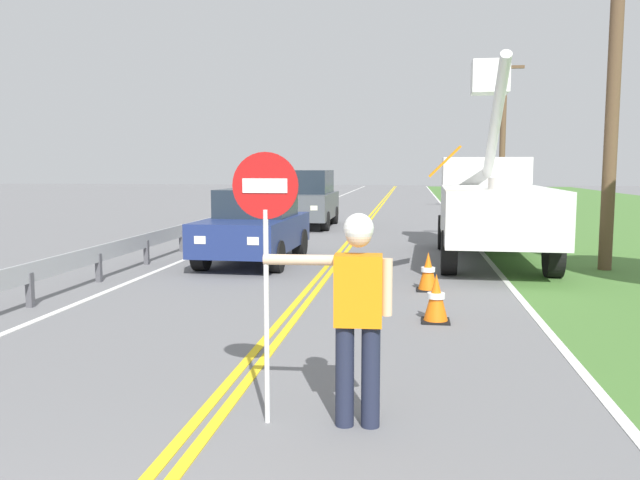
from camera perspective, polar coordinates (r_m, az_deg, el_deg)
name	(u,v)px	position (r m, az deg, el deg)	size (l,w,h in m)	color
centerline_yellow_left	(355,233)	(21.68, 3.09, 0.59)	(0.11, 110.00, 0.01)	yellow
centerline_yellow_right	(360,233)	(21.67, 3.57, 0.59)	(0.11, 110.00, 0.01)	yellow
edge_line_right	(467,235)	(21.68, 12.85, 0.44)	(0.12, 110.00, 0.01)	silver
edge_line_left	(253,232)	(22.25, -5.95, 0.72)	(0.12, 110.00, 0.01)	silver
flagger_worker	(357,306)	(5.46, 3.27, -5.82)	(1.09, 0.26, 1.83)	#1E2338
stop_sign_paddle	(266,227)	(5.44, -4.81, 1.19)	(0.56, 0.04, 2.33)	silver
utility_bucket_truck	(490,201)	(16.09, 14.77, 3.33)	(2.82, 6.86, 4.84)	silver
oncoming_sedan_nearest	(255,227)	(15.03, -5.79, 1.16)	(2.02, 4.16, 1.70)	navy
oncoming_suv_second	(308,198)	(23.98, -1.08, 3.69)	(1.95, 4.62, 2.10)	#4C5156
utility_pole_near	(615,62)	(15.29, 24.55, 14.10)	(1.80, 0.28, 8.42)	brown
utility_pole_mid	(503,131)	(32.49, 15.82, 9.24)	(1.80, 0.28, 7.52)	brown
traffic_cone_lead	(436,299)	(9.40, 10.19, -5.14)	(0.40, 0.40, 0.70)	orange
traffic_cone_mid	(428,272)	(11.74, 9.50, -2.81)	(0.40, 0.40, 0.70)	orange
guardrail_left_shoulder	(196,228)	(18.38, -10.91, 1.05)	(0.10, 32.00, 0.71)	#9EA0A3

